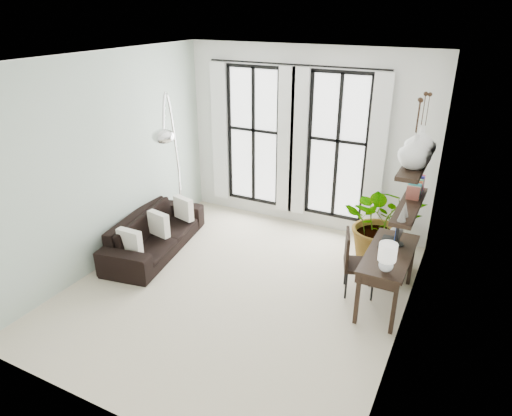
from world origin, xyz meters
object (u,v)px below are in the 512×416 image
Objects in this scene: desk_chair at (354,259)px; buddha at (393,254)px; arc_lamp at (169,130)px; desk at (388,258)px; sofa at (155,233)px; plant at (382,222)px.

desk_chair is 1.22× the size of buddha.
desk is at bearing -4.79° from arc_lamp.
arc_lamp reaches higher than sofa.
desk_chair is 0.37× the size of arc_lamp.
sofa is at bearing -177.52° from desk.
arc_lamp is at bearing 175.21° from desk.
desk is 3.85m from arc_lamp.
desk_chair is (-0.46, 0.11, -0.20)m from desk.
desk is (3.75, 0.16, 0.42)m from sofa.
buddha is at bearing -45.23° from plant.
desk_chair is at bearing -94.93° from sofa.
arc_lamp is at bearing 158.35° from desk_chair.
sofa is 1.62× the size of plant.
plant is (3.41, 1.34, 0.35)m from sofa.
plant is at bearing 65.22° from desk_chair.
plant is 1.23m from desk.
desk reaches higher than sofa.
desk is 1.74× the size of buddha.
desk reaches higher than desk_chair.
buddha is at bearing 9.38° from arc_lamp.
plant is 0.53m from buddha.
arc_lamp reaches higher than buddha.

